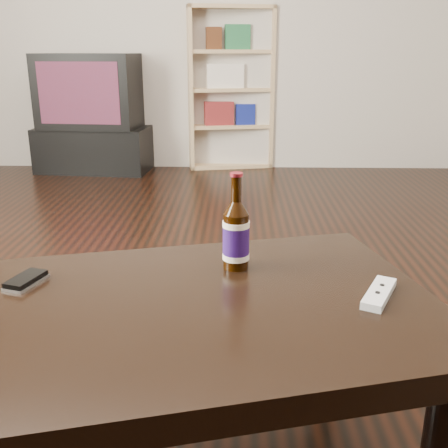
{
  "coord_description": "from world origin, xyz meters",
  "views": [
    {
      "loc": [
        0.39,
        -1.61,
        0.98
      ],
      "look_at": [
        0.36,
        -0.38,
        0.58
      ],
      "focal_mm": 42.0,
      "sensor_mm": 36.0,
      "label": 1
    }
  ],
  "objects_px": {
    "tv": "(90,91)",
    "phone": "(26,280)",
    "tv_stand": "(94,149)",
    "bookshelf": "(228,86)",
    "beer_bottle": "(236,235)",
    "remote": "(379,293)",
    "coffee_table": "(159,331)"
  },
  "relations": [
    {
      "from": "tv_stand",
      "to": "phone",
      "type": "xyz_separation_m",
      "value": [
        0.74,
        -3.31,
        0.28
      ]
    },
    {
      "from": "beer_bottle",
      "to": "remote",
      "type": "relative_size",
      "value": 1.5
    },
    {
      "from": "tv_stand",
      "to": "tv",
      "type": "xyz_separation_m",
      "value": [
        -0.0,
        -0.0,
        0.48
      ]
    },
    {
      "from": "beer_bottle",
      "to": "coffee_table",
      "type": "bearing_deg",
      "value": -127.26
    },
    {
      "from": "bookshelf",
      "to": "phone",
      "type": "height_order",
      "value": "bookshelf"
    },
    {
      "from": "tv_stand",
      "to": "tv",
      "type": "height_order",
      "value": "tv"
    },
    {
      "from": "coffee_table",
      "to": "phone",
      "type": "xyz_separation_m",
      "value": [
        -0.33,
        0.11,
        0.07
      ]
    },
    {
      "from": "tv_stand",
      "to": "bookshelf",
      "type": "distance_m",
      "value": 1.28
    },
    {
      "from": "tv_stand",
      "to": "tv",
      "type": "bearing_deg",
      "value": -90.0
    },
    {
      "from": "beer_bottle",
      "to": "phone",
      "type": "height_order",
      "value": "beer_bottle"
    },
    {
      "from": "phone",
      "to": "tv_stand",
      "type": "bearing_deg",
      "value": 119.49
    },
    {
      "from": "phone",
      "to": "coffee_table",
      "type": "bearing_deg",
      "value": -1.03
    },
    {
      "from": "tv_stand",
      "to": "coffee_table",
      "type": "height_order",
      "value": "coffee_table"
    },
    {
      "from": "phone",
      "to": "remote",
      "type": "relative_size",
      "value": 0.72
    },
    {
      "from": "tv_stand",
      "to": "beer_bottle",
      "type": "relative_size",
      "value": 3.78
    },
    {
      "from": "remote",
      "to": "tv_stand",
      "type": "bearing_deg",
      "value": 141.52
    },
    {
      "from": "tv",
      "to": "coffee_table",
      "type": "distance_m",
      "value": 3.59
    },
    {
      "from": "tv",
      "to": "bookshelf",
      "type": "relative_size",
      "value": 0.62
    },
    {
      "from": "tv_stand",
      "to": "remote",
      "type": "bearing_deg",
      "value": -60.08
    },
    {
      "from": "tv",
      "to": "coffee_table",
      "type": "height_order",
      "value": "tv"
    },
    {
      "from": "remote",
      "to": "coffee_table",
      "type": "bearing_deg",
      "value": -146.52
    },
    {
      "from": "phone",
      "to": "tv",
      "type": "bearing_deg",
      "value": 119.49
    },
    {
      "from": "beer_bottle",
      "to": "tv",
      "type": "bearing_deg",
      "value": 111.11
    },
    {
      "from": "tv_stand",
      "to": "bookshelf",
      "type": "relative_size",
      "value": 0.69
    },
    {
      "from": "bookshelf",
      "to": "phone",
      "type": "relative_size",
      "value": 11.43
    },
    {
      "from": "bookshelf",
      "to": "remote",
      "type": "xyz_separation_m",
      "value": [
        0.42,
        -3.63,
        -0.23
      ]
    },
    {
      "from": "coffee_table",
      "to": "remote",
      "type": "xyz_separation_m",
      "value": [
        0.49,
        0.06,
        0.07
      ]
    },
    {
      "from": "tv",
      "to": "remote",
      "type": "height_order",
      "value": "tv"
    },
    {
      "from": "bookshelf",
      "to": "remote",
      "type": "relative_size",
      "value": 8.22
    },
    {
      "from": "tv",
      "to": "phone",
      "type": "distance_m",
      "value": 3.4
    },
    {
      "from": "tv",
      "to": "coffee_table",
      "type": "xyz_separation_m",
      "value": [
        1.07,
        -3.42,
        -0.27
      ]
    },
    {
      "from": "coffee_table",
      "to": "beer_bottle",
      "type": "bearing_deg",
      "value": 52.74
    }
  ]
}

